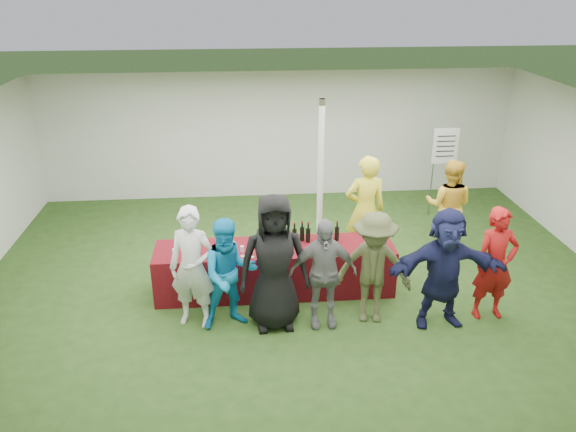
{
  "coord_description": "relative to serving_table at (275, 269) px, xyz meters",
  "views": [
    {
      "loc": [
        -0.81,
        -7.6,
        4.54
      ],
      "look_at": [
        -0.16,
        -0.07,
        1.25
      ],
      "focal_mm": 35.0,
      "sensor_mm": 36.0,
      "label": 1
    }
  ],
  "objects": [
    {
      "name": "ground",
      "position": [
        0.36,
        0.07,
        -0.38
      ],
      "size": [
        60.0,
        60.0,
        0.0
      ],
      "primitive_type": "plane",
      "color": "#284719",
      "rests_on": "ground"
    },
    {
      "name": "tent",
      "position": [
        0.86,
        1.27,
        0.98
      ],
      "size": [
        10.0,
        10.0,
        10.0
      ],
      "color": "white",
      "rests_on": "ground"
    },
    {
      "name": "serving_table",
      "position": [
        0.0,
        0.0,
        0.0
      ],
      "size": [
        3.6,
        0.8,
        0.75
      ],
      "primitive_type": "cube",
      "color": "maroon",
      "rests_on": "ground"
    },
    {
      "name": "wine_bottles",
      "position": [
        0.62,
        0.15,
        0.5
      ],
      "size": [
        0.72,
        0.16,
        0.32
      ],
      "color": "black",
      "rests_on": "serving_table"
    },
    {
      "name": "wine_glasses",
      "position": [
        -0.45,
        -0.26,
        0.49
      ],
      "size": [
        2.86,
        0.15,
        0.16
      ],
      "color": "silver",
      "rests_on": "serving_table"
    },
    {
      "name": "water_bottle",
      "position": [
        0.13,
        0.08,
        0.48
      ],
      "size": [
        0.07,
        0.07,
        0.23
      ],
      "color": "silver",
      "rests_on": "serving_table"
    },
    {
      "name": "bar_towel",
      "position": [
        1.55,
        0.05,
        0.39
      ],
      "size": [
        0.25,
        0.18,
        0.03
      ],
      "primitive_type": "cube",
      "color": "white",
      "rests_on": "serving_table"
    },
    {
      "name": "dump_bucket",
      "position": [
        1.53,
        -0.22,
        0.46
      ],
      "size": [
        0.24,
        0.24,
        0.18
      ],
      "primitive_type": "cylinder",
      "color": "slate",
      "rests_on": "serving_table"
    },
    {
      "name": "wine_list_sign",
      "position": [
        3.5,
        2.66,
        0.94
      ],
      "size": [
        0.5,
        0.03,
        1.8
      ],
      "color": "slate",
      "rests_on": "ground"
    },
    {
      "name": "staff_pourer",
      "position": [
        1.55,
        0.86,
        0.56
      ],
      "size": [
        0.71,
        0.5,
        1.87
      ],
      "primitive_type": "imported",
      "rotation": [
        0.0,
        0.0,
        3.21
      ],
      "color": "yellow",
      "rests_on": "ground"
    },
    {
      "name": "staff_back",
      "position": [
        3.09,
        1.16,
        0.46
      ],
      "size": [
        1.01,
        0.93,
        1.66
      ],
      "primitive_type": "imported",
      "rotation": [
        0.0,
        0.0,
        2.67
      ],
      "color": "yellow",
      "rests_on": "ground"
    },
    {
      "name": "customer_0",
      "position": [
        -1.17,
        -0.77,
        0.5
      ],
      "size": [
        0.73,
        0.57,
        1.75
      ],
      "primitive_type": "imported",
      "rotation": [
        0.0,
        0.0,
        -0.26
      ],
      "color": "silver",
      "rests_on": "ground"
    },
    {
      "name": "customer_1",
      "position": [
        -0.67,
        -0.86,
        0.43
      ],
      "size": [
        0.89,
        0.77,
        1.6
      ],
      "primitive_type": "imported",
      "rotation": [
        0.0,
        0.0,
        0.23
      ],
      "color": "#1081BD",
      "rests_on": "ground"
    },
    {
      "name": "customer_2",
      "position": [
        -0.07,
        -0.9,
        0.6
      ],
      "size": [
        0.98,
        0.66,
        1.94
      ],
      "primitive_type": "imported",
      "rotation": [
        0.0,
        0.0,
        0.05
      ],
      "color": "black",
      "rests_on": "ground"
    },
    {
      "name": "customer_3",
      "position": [
        0.59,
        -0.94,
        0.42
      ],
      "size": [
        0.93,
        0.39,
        1.59
      ],
      "primitive_type": "imported",
      "rotation": [
        0.0,
        0.0,
        -0.0
      ],
      "color": "slate",
      "rests_on": "ground"
    },
    {
      "name": "customer_4",
      "position": [
        1.29,
        -0.9,
        0.45
      ],
      "size": [
        1.15,
        0.78,
        1.64
      ],
      "primitive_type": "imported",
      "rotation": [
        0.0,
        0.0,
        -0.17
      ],
      "color": "#434826",
      "rests_on": "ground"
    },
    {
      "name": "customer_5",
      "position": [
        2.23,
        -1.07,
        0.49
      ],
      "size": [
        1.61,
        0.53,
        1.73
      ],
      "primitive_type": "imported",
      "rotation": [
        0.0,
        0.0,
        0.01
      ],
      "color": "#171A3F",
      "rests_on": "ground"
    },
    {
      "name": "customer_6",
      "position": [
        3.0,
        -0.95,
        0.45
      ],
      "size": [
        0.62,
        0.42,
        1.66
      ],
      "primitive_type": "imported",
      "rotation": [
        0.0,
        0.0,
        0.05
      ],
      "color": "#A31111",
      "rests_on": "ground"
    }
  ]
}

